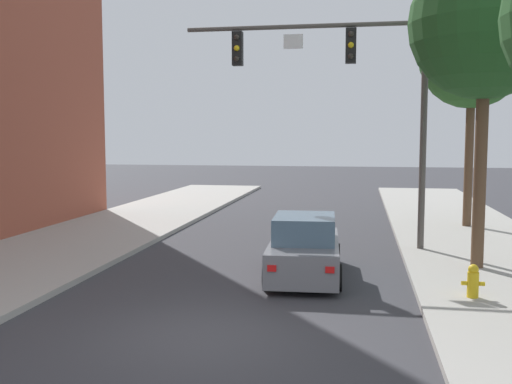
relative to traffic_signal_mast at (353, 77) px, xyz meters
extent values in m
plane|color=#38383D|center=(-2.46, -8.45, -5.38)|extent=(120.00, 120.00, 0.00)
cylinder|color=#514C47|center=(2.14, 0.01, -1.48)|extent=(0.20, 0.20, 7.50)
cylinder|color=#514C47|center=(-1.53, 0.01, 1.57)|extent=(7.34, 0.14, 0.14)
cube|color=black|center=(-0.06, 0.01, 0.94)|extent=(0.32, 0.28, 1.05)
sphere|color=#2D2823|center=(-0.06, -0.14, 1.27)|extent=(0.18, 0.18, 0.18)
sphere|color=yellow|center=(-0.06, -0.14, 0.94)|extent=(0.18, 0.18, 0.18)
sphere|color=#2D2823|center=(-0.06, -0.14, 0.61)|extent=(0.18, 0.18, 0.18)
cube|color=black|center=(-3.58, 0.01, 0.94)|extent=(0.32, 0.28, 1.05)
sphere|color=#2D2823|center=(-3.58, -0.14, 1.27)|extent=(0.18, 0.18, 0.18)
sphere|color=yellow|center=(-3.58, -0.14, 0.94)|extent=(0.18, 0.18, 0.18)
sphere|color=#2D2823|center=(-3.58, -0.14, 0.61)|extent=(0.18, 0.18, 0.18)
cube|color=white|center=(-1.82, -0.01, 1.12)|extent=(0.60, 0.03, 0.44)
cube|color=slate|center=(-1.09, -3.65, -4.82)|extent=(1.92, 4.28, 0.80)
cube|color=slate|center=(-1.08, -3.80, -4.10)|extent=(1.60, 2.07, 0.64)
cylinder|color=black|center=(-1.97, -2.40, -5.06)|extent=(0.25, 0.65, 0.64)
cylinder|color=black|center=(-0.35, -2.31, -5.06)|extent=(0.25, 0.65, 0.64)
cylinder|color=black|center=(-1.83, -5.00, -5.06)|extent=(0.25, 0.65, 0.64)
cylinder|color=black|center=(-0.22, -4.91, -5.06)|extent=(0.25, 0.65, 0.64)
cube|color=red|center=(-1.62, -5.80, -4.70)|extent=(0.20, 0.05, 0.14)
cube|color=red|center=(-0.35, -5.74, -4.70)|extent=(0.20, 0.05, 0.14)
cylinder|color=gold|center=(2.68, -5.50, -4.96)|extent=(0.24, 0.24, 0.55)
sphere|color=gold|center=(2.68, -5.50, -4.62)|extent=(0.22, 0.22, 0.22)
cylinder|color=gold|center=(2.50, -5.50, -4.93)|extent=(0.12, 0.09, 0.09)
cylinder|color=gold|center=(2.86, -5.50, -4.93)|extent=(0.12, 0.09, 0.09)
cylinder|color=brown|center=(3.34, -2.42, -2.81)|extent=(0.32, 0.32, 4.85)
sphere|color=#235123|center=(3.34, -2.42, 1.06)|extent=(3.86, 3.86, 3.86)
cylinder|color=brown|center=(4.35, 5.02, -2.75)|extent=(0.32, 0.32, 4.96)
sphere|color=#2D6028|center=(4.35, 5.02, 1.22)|extent=(3.95, 3.95, 3.95)
camera|label=1|loc=(0.25, -18.42, -1.79)|focal=41.25mm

